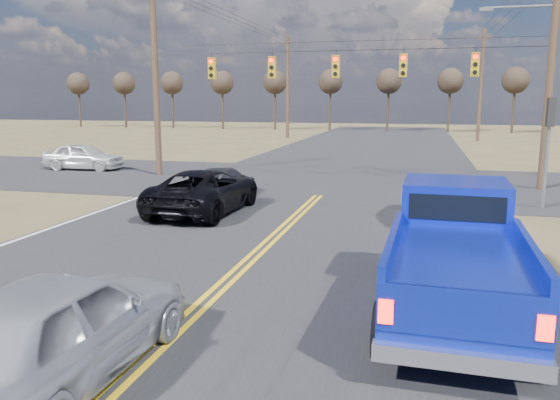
% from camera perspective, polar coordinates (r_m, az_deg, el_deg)
% --- Properties ---
extents(ground, '(160.00, 160.00, 0.00)m').
position_cam_1_polar(ground, '(9.11, -12.57, -14.79)').
color(ground, brown).
rests_on(ground, ground).
extents(road_main, '(14.00, 120.00, 0.02)m').
position_cam_1_polar(road_main, '(18.14, 1.76, -1.75)').
color(road_main, '#28282B').
rests_on(road_main, ground).
extents(road_cross, '(120.00, 12.00, 0.02)m').
position_cam_1_polar(road_cross, '(25.89, 5.63, 1.91)').
color(road_cross, '#28282B').
rests_on(road_cross, ground).
extents(signal_gantry, '(19.60, 4.83, 10.00)m').
position_cam_1_polar(signal_gantry, '(25.34, 6.91, 13.19)').
color(signal_gantry, '#473323').
rests_on(signal_gantry, ground).
extents(utility_poles, '(19.60, 58.32, 10.00)m').
position_cam_1_polar(utility_poles, '(24.65, 5.49, 13.67)').
color(utility_poles, '#473323').
rests_on(utility_poles, ground).
extents(treeline, '(87.00, 117.80, 7.40)m').
position_cam_1_polar(treeline, '(34.53, 8.14, 13.49)').
color(treeline, '#33261C').
rests_on(treeline, ground).
extents(pickup_truck, '(2.53, 6.05, 2.25)m').
position_cam_1_polar(pickup_truck, '(10.36, 17.81, -5.48)').
color(pickup_truck, black).
rests_on(pickup_truck, ground).
extents(silver_suv, '(2.00, 4.76, 1.61)m').
position_cam_1_polar(silver_suv, '(8.20, -22.07, -12.17)').
color(silver_suv, '#ABADB3').
rests_on(silver_suv, ground).
extents(black_suv, '(2.66, 5.44, 1.49)m').
position_cam_1_polar(black_suv, '(18.87, -7.87, 0.93)').
color(black_suv, black).
rests_on(black_suv, ground).
extents(white_car_queue, '(1.64, 3.95, 1.27)m').
position_cam_1_polar(white_car_queue, '(18.21, 14.89, -0.02)').
color(white_car_queue, silver).
rests_on(white_car_queue, ground).
extents(dgrey_car_queue, '(1.77, 4.19, 1.21)m').
position_cam_1_polar(dgrey_car_queue, '(21.68, -6.08, 1.84)').
color(dgrey_car_queue, '#313136').
rests_on(dgrey_car_queue, ground).
extents(cross_car_west, '(1.94, 4.42, 1.48)m').
position_cam_1_polar(cross_car_west, '(31.93, -19.85, 4.31)').
color(cross_car_west, silver).
rests_on(cross_car_west, ground).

